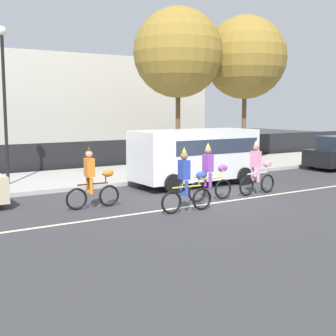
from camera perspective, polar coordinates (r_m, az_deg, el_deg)
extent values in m
plane|color=#38383A|center=(15.54, 4.63, -3.95)|extent=(80.00, 80.00, 0.00)
cube|color=beige|center=(15.15, 5.78, -4.24)|extent=(36.00, 0.14, 0.01)
cube|color=#ADAAA3|center=(20.98, -6.24, -0.82)|extent=(60.00, 5.00, 0.15)
cube|color=black|center=(23.52, -9.45, 1.54)|extent=(40.00, 0.08, 1.40)
torus|color=black|center=(14.61, -7.20, -3.37)|extent=(0.67, 0.10, 0.67)
torus|color=black|center=(14.24, -11.09, -3.73)|extent=(0.67, 0.10, 0.67)
cylinder|color=#4C2614|center=(14.35, -9.15, -1.92)|extent=(0.97, 0.09, 0.05)
cylinder|color=#4C2614|center=(14.28, -9.72, -1.61)|extent=(0.04, 0.04, 0.18)
cylinder|color=#4C2614|center=(14.48, -7.61, -1.35)|extent=(0.04, 0.04, 0.23)
cylinder|color=#4C2614|center=(14.47, -7.62, -0.90)|extent=(0.05, 0.50, 0.03)
ellipsoid|color=orange|center=(14.49, -7.32, -0.60)|extent=(0.37, 0.22, 0.24)
cube|color=orange|center=(14.24, -9.57, 0.07)|extent=(0.25, 0.33, 0.56)
sphere|color=tan|center=(14.20, -9.60, 1.67)|extent=(0.22, 0.22, 0.22)
cone|color=#4C2614|center=(14.18, -9.62, 2.40)|extent=(0.14, 0.14, 0.16)
cylinder|color=orange|center=(14.19, -9.32, -2.20)|extent=(0.11, 0.11, 0.48)
cylinder|color=orange|center=(14.45, -9.72, -2.03)|extent=(0.11, 0.11, 0.48)
torus|color=black|center=(14.02, 4.14, -3.79)|extent=(0.67, 0.11, 0.67)
torus|color=black|center=(13.48, 0.41, -4.22)|extent=(0.67, 0.11, 0.67)
cylinder|color=gold|center=(13.67, 2.32, -2.30)|extent=(0.97, 0.11, 0.05)
cylinder|color=gold|center=(13.57, 1.79, -1.98)|extent=(0.04, 0.04, 0.18)
cylinder|color=gold|center=(13.87, 3.80, -1.68)|extent=(0.04, 0.04, 0.23)
cylinder|color=gold|center=(13.85, 3.80, -1.21)|extent=(0.06, 0.50, 0.03)
ellipsoid|color=#2D47B2|center=(13.89, 4.10, -0.90)|extent=(0.37, 0.22, 0.24)
cube|color=#2D47B2|center=(13.54, 1.97, -0.21)|extent=(0.26, 0.33, 0.56)
sphere|color=#9E7051|center=(13.49, 1.98, 1.48)|extent=(0.22, 0.22, 0.22)
cone|color=gold|center=(13.47, 1.98, 2.24)|extent=(0.14, 0.14, 0.16)
cylinder|color=#2D47B2|center=(13.50, 2.27, -2.59)|extent=(0.11, 0.11, 0.48)
cylinder|color=#2D47B2|center=(13.74, 1.66, -2.41)|extent=(0.11, 0.11, 0.48)
torus|color=black|center=(15.74, 6.71, -2.59)|extent=(0.67, 0.10, 0.67)
torus|color=black|center=(15.14, 3.54, -2.96)|extent=(0.67, 0.10, 0.67)
cylinder|color=#E5D84C|center=(15.37, 5.17, -1.25)|extent=(0.97, 0.09, 0.05)
cylinder|color=#E5D84C|center=(15.27, 4.72, -0.96)|extent=(0.04, 0.04, 0.18)
cylinder|color=#E5D84C|center=(15.60, 6.43, -0.71)|extent=(0.04, 0.04, 0.23)
cylinder|color=#E5D84C|center=(15.58, 6.44, -0.29)|extent=(0.05, 0.50, 0.03)
ellipsoid|color=purple|center=(15.62, 6.69, -0.02)|extent=(0.37, 0.21, 0.24)
cube|color=purple|center=(15.24, 4.89, 0.62)|extent=(0.25, 0.33, 0.56)
sphere|color=#9E7051|center=(15.20, 4.91, 2.12)|extent=(0.22, 0.22, 0.22)
cone|color=#E5D84C|center=(15.18, 4.91, 2.79)|extent=(0.14, 0.14, 0.16)
cylinder|color=purple|center=(15.20, 5.17, -1.49)|extent=(0.11, 0.11, 0.48)
cylinder|color=purple|center=(15.43, 4.57, -1.36)|extent=(0.11, 0.11, 0.48)
torus|color=black|center=(17.20, 12.02, -1.86)|extent=(0.67, 0.10, 0.67)
torus|color=black|center=(16.45, 9.55, -2.22)|extent=(0.67, 0.10, 0.67)
cylinder|color=silver|center=(16.76, 10.85, -0.63)|extent=(0.97, 0.09, 0.05)
cylinder|color=silver|center=(16.64, 10.50, -0.37)|extent=(0.04, 0.04, 0.18)
cylinder|color=silver|center=(17.05, 11.83, -0.13)|extent=(0.04, 0.04, 0.23)
cylinder|color=silver|center=(17.03, 11.84, 0.25)|extent=(0.06, 0.50, 0.03)
ellipsoid|color=pink|center=(17.09, 12.04, 0.50)|extent=(0.37, 0.22, 0.24)
cube|color=pink|center=(16.62, 10.65, 1.08)|extent=(0.25, 0.33, 0.56)
sphere|color=#9E7051|center=(16.59, 10.68, 2.45)|extent=(0.22, 0.22, 0.22)
cone|color=silver|center=(16.57, 10.70, 3.07)|extent=(0.14, 0.14, 0.16)
cylinder|color=pink|center=(16.60, 10.95, -0.85)|extent=(0.11, 0.11, 0.48)
cylinder|color=pink|center=(16.79, 10.26, -0.74)|extent=(0.11, 0.11, 0.48)
cube|color=white|center=(18.39, 3.26, 1.69)|extent=(5.00, 2.00, 1.90)
cube|color=#283342|center=(18.60, 4.26, 2.83)|extent=(3.90, 2.02, 0.56)
cylinder|color=black|center=(18.79, 9.23, -0.97)|extent=(0.70, 0.22, 0.70)
cylinder|color=black|center=(20.30, 5.45, -0.29)|extent=(0.70, 0.22, 0.70)
cylinder|color=black|center=(16.72, 0.55, -1.90)|extent=(0.70, 0.22, 0.70)
cylinder|color=black|center=(18.41, -2.89, -1.06)|extent=(0.70, 0.22, 0.70)
cylinder|color=black|center=(24.67, 17.13, 0.65)|extent=(0.60, 0.20, 0.60)
cylinder|color=black|center=(18.58, -19.24, 6.51)|extent=(0.12, 0.12, 5.50)
sphere|color=#EAEACC|center=(18.79, -19.63, 15.48)|extent=(0.36, 0.36, 0.36)
cylinder|color=brown|center=(23.73, 1.22, 5.26)|extent=(0.24, 0.24, 4.05)
sphere|color=olive|center=(23.87, 1.24, 13.88)|extent=(4.45, 4.45, 4.45)
cylinder|color=brown|center=(25.91, 9.23, 5.31)|extent=(0.24, 0.24, 4.02)
sphere|color=olive|center=(26.04, 9.39, 13.15)|extent=(4.42, 4.42, 4.42)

